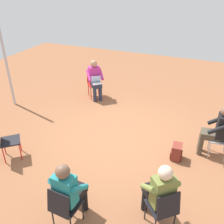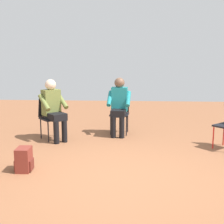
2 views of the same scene
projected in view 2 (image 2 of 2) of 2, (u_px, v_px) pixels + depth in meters
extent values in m
plane|color=brown|center=(122.00, 178.00, 4.42)|extent=(14.87, 14.87, 0.00)
cube|color=black|center=(52.00, 118.00, 6.39)|extent=(0.56, 0.56, 0.03)
cylinder|color=black|center=(63.00, 129.00, 6.40)|extent=(0.02, 0.02, 0.42)
cylinder|color=black|center=(48.00, 132.00, 6.20)|extent=(0.02, 0.02, 0.42)
cylinder|color=black|center=(56.00, 126.00, 6.67)|extent=(0.02, 0.02, 0.42)
cylinder|color=black|center=(41.00, 129.00, 6.46)|extent=(0.02, 0.02, 0.42)
cube|color=black|center=(47.00, 107.00, 6.50)|extent=(0.35, 0.32, 0.40)
cylinder|color=red|center=(213.00, 137.00, 5.79)|extent=(0.02, 0.02, 0.42)
cylinder|color=red|center=(224.00, 135.00, 6.00)|extent=(0.02, 0.02, 0.42)
cube|color=black|center=(119.00, 114.00, 6.83)|extent=(0.43, 0.43, 0.03)
cylinder|color=black|center=(126.00, 126.00, 6.68)|extent=(0.02, 0.02, 0.42)
cylinder|color=black|center=(111.00, 126.00, 6.73)|extent=(0.02, 0.02, 0.42)
cylinder|color=black|center=(128.00, 123.00, 7.02)|extent=(0.02, 0.02, 0.42)
cylinder|color=black|center=(113.00, 122.00, 7.06)|extent=(0.02, 0.02, 0.42)
cube|color=black|center=(120.00, 103.00, 6.98)|extent=(0.39, 0.12, 0.40)
cylinder|color=black|center=(64.00, 131.00, 6.21)|extent=(0.11, 0.11, 0.45)
cylinder|color=black|center=(56.00, 132.00, 6.10)|extent=(0.11, 0.11, 0.45)
cube|color=black|center=(56.00, 116.00, 6.23)|extent=(0.50, 0.51, 0.14)
cube|color=olive|center=(51.00, 102.00, 6.33)|extent=(0.40, 0.39, 0.52)
sphere|color=beige|center=(50.00, 85.00, 6.26)|extent=(0.22, 0.22, 0.22)
cylinder|color=olive|center=(62.00, 101.00, 6.37)|extent=(0.33, 0.36, 0.31)
cylinder|color=olive|center=(44.00, 103.00, 6.13)|extent=(0.33, 0.36, 0.31)
cylinder|color=black|center=(122.00, 127.00, 6.51)|extent=(0.11, 0.11, 0.45)
cylinder|color=black|center=(113.00, 127.00, 6.53)|extent=(0.11, 0.11, 0.45)
cube|color=black|center=(118.00, 113.00, 6.63)|extent=(0.33, 0.44, 0.14)
cube|color=teal|center=(119.00, 99.00, 6.77)|extent=(0.35, 0.24, 0.52)
sphere|color=brown|center=(120.00, 83.00, 6.70)|extent=(0.22, 0.22, 0.22)
cylinder|color=teal|center=(128.00, 99.00, 6.64)|extent=(0.12, 0.40, 0.31)
cylinder|color=teal|center=(110.00, 98.00, 6.69)|extent=(0.12, 0.40, 0.31)
cube|color=maroon|center=(24.00, 159.00, 4.68)|extent=(0.21, 0.29, 0.36)
cube|color=maroon|center=(24.00, 164.00, 4.69)|extent=(0.26, 0.21, 0.16)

